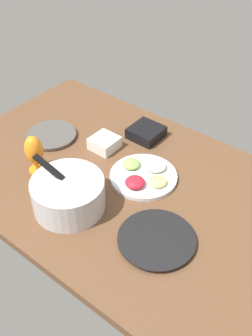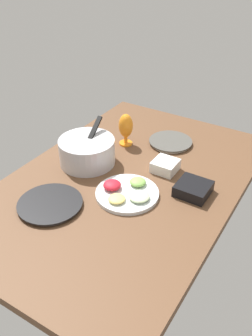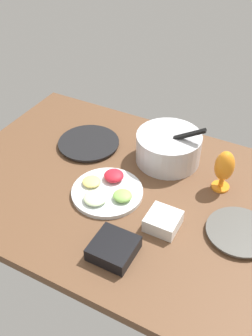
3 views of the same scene
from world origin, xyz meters
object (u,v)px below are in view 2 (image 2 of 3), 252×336
Objects in this scene: square_bowl_white at (165,165)px; hurricane_glass_orange at (126,127)px; fruit_platter at (127,192)px; dinner_plate_right at (171,142)px; mixing_bowl at (87,150)px; dinner_plate_left at (50,204)px; square_bowl_black at (193,188)px.

hurricane_glass_orange is at bearing 68.14° from square_bowl_white.
fruit_platter is 1.59× the size of hurricane_glass_orange.
hurricane_glass_orange is 34.50cm from square_bowl_white.
fruit_platter is at bearing -175.82° from dinner_plate_right.
mixing_bowl is 1.02× the size of fruit_platter.
hurricane_glass_orange is at bearing -14.22° from mixing_bowl.
square_bowl_white is at bearing -30.57° from dinner_plate_left.
dinner_plate_left is 65.60cm from square_bowl_black.
mixing_bowl is at bearing 94.30° from square_bowl_black.
hurricane_glass_orange reaches higher than fruit_platter.
dinner_plate_right is 28.17cm from square_bowl_white.
square_bowl_white reaches higher than square_bowl_black.
dinner_plate_right is 46.82cm from square_bowl_black.
square_bowl_white reaches higher than dinner_plate_left.
square_bowl_black reaches higher than dinner_plate_left.
dinner_plate_left is 65.40cm from hurricane_glass_orange.
square_bowl_white is (-26.34, -9.74, 2.18)cm from dinner_plate_right.
dinner_plate_right is (78.47, -21.04, 0.01)cm from dinner_plate_left.
dinner_plate_left is 1.57× the size of hurricane_glass_orange.
fruit_platter is 48.31cm from hurricane_glass_orange.
hurricane_glass_orange is 56.17cm from square_bowl_black.
mixing_bowl reaches higher than hurricane_glass_orange.
dinner_plate_right is 1.32× the size of hurricane_glass_orange.
mixing_bowl reaches higher than square_bowl_black.
dinner_plate_right is at bearing 20.30° from square_bowl_white.
hurricane_glass_orange is 1.24× the size of square_bowl_black.
mixing_bowl is 40.92cm from square_bowl_white.
fruit_platter is (24.62, -24.98, 0.65)cm from dinner_plate_left.
mixing_bowl is 2.01× the size of square_bowl_black.
mixing_bowl is at bearing 110.81° from square_bowl_white.
fruit_platter is 30.78cm from square_bowl_black.
mixing_bowl is (-40.80, 28.32, 6.26)cm from dinner_plate_right.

